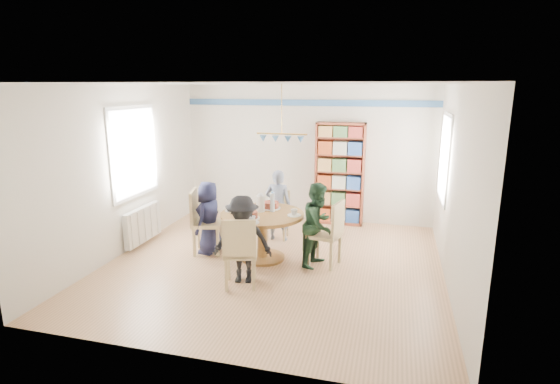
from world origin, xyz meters
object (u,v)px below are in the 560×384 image
(dining_table, at_px, (262,225))
(person_near, at_px, (243,240))
(chair_near, at_px, (240,250))
(person_left, at_px, (209,218))
(chair_left, at_px, (202,218))
(radiator, at_px, (143,224))
(bookshelf, at_px, (340,175))
(person_right, at_px, (318,225))
(chair_far, at_px, (279,212))
(person_far, at_px, (278,205))
(chair_right, at_px, (330,231))

(dining_table, relative_size, person_near, 1.05)
(chair_near, height_order, person_left, person_left)
(chair_left, bearing_deg, radiator, 174.58)
(dining_table, relative_size, bookshelf, 0.65)
(person_right, xyz_separation_m, person_near, (-0.90, -0.85, -0.02))
(radiator, xyz_separation_m, chair_near, (2.20, -1.19, 0.20))
(radiator, relative_size, dining_table, 0.77)
(chair_far, bearing_deg, radiator, -156.44)
(person_left, relative_size, person_far, 0.94)
(chair_near, distance_m, person_far, 1.99)
(person_right, relative_size, bookshelf, 0.64)
(person_near, bearing_deg, chair_right, 27.92)
(person_far, bearing_deg, radiator, 19.22)
(bookshelf, bearing_deg, person_far, -126.34)
(chair_left, distance_m, person_right, 1.92)
(radiator, bearing_deg, person_right, -2.55)
(radiator, xyz_separation_m, person_near, (2.17, -0.98, 0.27))
(dining_table, bearing_deg, chair_right, -0.43)
(dining_table, distance_m, person_far, 0.92)
(radiator, distance_m, chair_near, 2.51)
(chair_right, distance_m, person_left, 1.98)
(radiator, distance_m, person_near, 2.40)
(chair_right, bearing_deg, person_far, 138.82)
(person_left, xyz_separation_m, bookshelf, (1.84, 2.12, 0.39))
(radiator, bearing_deg, chair_left, -5.42)
(chair_far, xyz_separation_m, person_near, (0.01, -1.93, 0.15))
(dining_table, height_order, bookshelf, bookshelf)
(dining_table, height_order, person_far, person_far)
(person_left, distance_m, person_far, 1.28)
(chair_near, bearing_deg, person_far, 90.23)
(person_near, bearing_deg, chair_near, -91.67)
(chair_right, height_order, bookshelf, bookshelf)
(chair_left, distance_m, person_near, 1.34)
(person_far, relative_size, bookshelf, 0.63)
(person_right, height_order, bookshelf, bookshelf)
(chair_far, height_order, person_far, person_far)
(chair_left, height_order, chair_far, chair_left)
(chair_far, bearing_deg, person_right, -49.92)
(chair_far, bearing_deg, dining_table, -88.66)
(chair_right, xyz_separation_m, person_far, (-1.06, 0.93, 0.08))
(radiator, distance_m, person_left, 1.30)
(radiator, bearing_deg, chair_right, -2.23)
(person_left, relative_size, person_right, 0.93)
(radiator, height_order, chair_near, chair_near)
(bookshelf, bearing_deg, chair_near, -105.64)
(person_left, relative_size, bookshelf, 0.60)
(chair_right, bearing_deg, person_right, -176.69)
(chair_near, bearing_deg, person_left, 130.01)
(person_left, distance_m, bookshelf, 2.83)
(radiator, distance_m, chair_far, 2.37)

